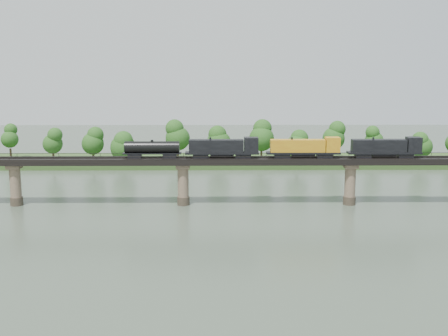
{
  "coord_description": "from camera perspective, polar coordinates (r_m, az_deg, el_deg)",
  "views": [
    {
      "loc": [
        8.6,
        -100.97,
        34.16
      ],
      "look_at": [
        9.78,
        30.0,
        9.0
      ],
      "focal_mm": 45.0,
      "sensor_mm": 36.0,
      "label": 1
    }
  ],
  "objects": [
    {
      "name": "far_treeline",
      "position": [
        184.02,
        -5.76,
        2.91
      ],
      "size": [
        289.06,
        17.54,
        13.6
      ],
      "color": "#382619",
      "rests_on": "far_bank"
    },
    {
      "name": "far_bank",
      "position": [
        189.13,
        -3.11,
        0.7
      ],
      "size": [
        300.0,
        24.0,
        1.6
      ],
      "primitive_type": "cube",
      "color": "#2A481C",
      "rests_on": "ground"
    },
    {
      "name": "bridge_superstructure",
      "position": [
        133.14,
        -4.21,
        1.17
      ],
      "size": [
        220.0,
        4.9,
        0.75
      ],
      "color": "black",
      "rests_on": "bridge"
    },
    {
      "name": "ground",
      "position": [
        106.94,
        -5.15,
        -7.8
      ],
      "size": [
        400.0,
        400.0,
        0.0
      ],
      "primitive_type": "plane",
      "color": "#374435",
      "rests_on": "ground"
    },
    {
      "name": "freight_train",
      "position": [
        133.24,
        5.4,
        2.05
      ],
      "size": [
        70.61,
        2.75,
        4.86
      ],
      "color": "black",
      "rests_on": "bridge"
    },
    {
      "name": "bridge",
      "position": [
        134.35,
        -4.17,
        -1.49
      ],
      "size": [
        236.0,
        30.0,
        11.5
      ],
      "color": "#473A2D",
      "rests_on": "ground"
    }
  ]
}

